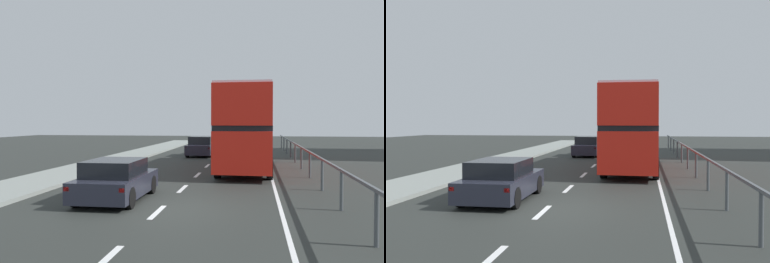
# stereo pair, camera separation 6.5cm
# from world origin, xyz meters

# --- Properties ---
(ground_plane) EXTENTS (74.93, 120.00, 0.10)m
(ground_plane) POSITION_xyz_m (0.00, 0.00, -0.05)
(ground_plane) COLOR #292D2A
(lane_paint_markings) EXTENTS (3.62, 46.00, 0.01)m
(lane_paint_markings) POSITION_xyz_m (2.21, 8.44, 0.00)
(lane_paint_markings) COLOR silver
(lane_paint_markings) RESTS_ON ground
(bridge_side_railing) EXTENTS (0.10, 42.00, 1.20)m
(bridge_side_railing) POSITION_xyz_m (5.20, 9.00, 0.96)
(bridge_side_railing) COLOR #494E52
(bridge_side_railing) RESTS_ON ground
(double_decker_bus_red) EXTENTS (2.82, 11.13, 4.27)m
(double_decker_bus_red) POSITION_xyz_m (2.32, 10.39, 2.29)
(double_decker_bus_red) COLOR red
(double_decker_bus_red) RESTS_ON ground
(hatchback_car_near) EXTENTS (1.89, 4.05, 1.33)m
(hatchback_car_near) POSITION_xyz_m (-1.75, 0.81, 0.64)
(hatchback_car_near) COLOR #232531
(hatchback_car_near) RESTS_ON ground
(sedan_car_ahead) EXTENTS (1.93, 4.57, 1.46)m
(sedan_car_ahead) POSITION_xyz_m (-1.21, 18.44, 0.70)
(sedan_car_ahead) COLOR #23212E
(sedan_car_ahead) RESTS_ON ground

